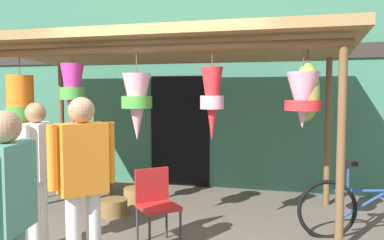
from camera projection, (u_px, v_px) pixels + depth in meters
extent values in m
plane|color=#60564C|center=(159.00, 237.00, 4.62)|extent=(30.00, 30.00, 0.00)
cube|color=#387056|center=(208.00, 81.00, 7.07)|extent=(10.96, 0.25, 3.83)
cube|color=#2D2823|center=(207.00, 54.00, 6.90)|extent=(9.87, 0.04, 0.24)
cube|color=black|center=(180.00, 131.00, 7.13)|extent=(1.10, 0.03, 2.00)
cylinder|color=brown|center=(341.00, 149.00, 4.11)|extent=(0.09, 0.09, 2.21)
cylinder|color=brown|center=(62.00, 126.00, 7.02)|extent=(0.09, 0.09, 2.21)
cylinder|color=brown|center=(328.00, 132.00, 5.86)|extent=(0.09, 0.09, 2.21)
cylinder|color=brown|center=(140.00, 49.00, 4.62)|extent=(4.72, 0.10, 0.10)
cylinder|color=brown|center=(183.00, 52.00, 6.35)|extent=(4.72, 0.10, 0.10)
cube|color=olive|center=(165.00, 48.00, 5.48)|extent=(5.02, 2.31, 0.27)
cylinder|color=brown|center=(19.00, 66.00, 5.16)|extent=(0.01, 0.01, 0.23)
cylinder|color=orange|center=(21.00, 113.00, 5.20)|extent=(0.34, 0.34, 1.00)
cylinder|color=green|center=(21.00, 113.00, 5.20)|extent=(0.37, 0.37, 0.18)
cylinder|color=brown|center=(72.00, 60.00, 4.96)|extent=(0.01, 0.01, 0.09)
cone|color=#D13399|center=(73.00, 98.00, 4.99)|extent=(0.29, 0.29, 0.87)
cylinder|color=green|center=(73.00, 93.00, 4.99)|extent=(0.32, 0.32, 0.16)
cylinder|color=brown|center=(136.00, 63.00, 4.61)|extent=(0.01, 0.01, 0.23)
cone|color=pink|center=(137.00, 107.00, 4.64)|extent=(0.34, 0.34, 0.80)
cylinder|color=green|center=(137.00, 102.00, 4.64)|extent=(0.36, 0.36, 0.14)
cylinder|color=brown|center=(212.00, 59.00, 4.41)|extent=(0.01, 0.01, 0.17)
cone|color=red|center=(212.00, 104.00, 4.44)|extent=(0.25, 0.25, 0.84)
cylinder|color=pink|center=(212.00, 102.00, 4.44)|extent=(0.27, 0.27, 0.15)
cylinder|color=brown|center=(303.00, 61.00, 4.21)|extent=(0.01, 0.01, 0.24)
cone|color=pink|center=(303.00, 100.00, 4.24)|extent=(0.36, 0.36, 0.61)
cylinder|color=red|center=(303.00, 105.00, 4.25)|extent=(0.39, 0.39, 0.11)
cylinder|color=#4C3D23|center=(308.00, 56.00, 4.23)|extent=(0.02, 0.02, 0.14)
ellipsoid|color=#89A842|center=(307.00, 92.00, 4.26)|extent=(0.26, 0.22, 0.63)
cube|color=brown|center=(70.00, 153.00, 6.24)|extent=(1.20, 0.72, 0.04)
cylinder|color=brown|center=(28.00, 179.00, 6.11)|extent=(0.05, 0.05, 0.72)
cylinder|color=brown|center=(92.00, 183.00, 5.83)|extent=(0.05, 0.05, 0.72)
cylinder|color=brown|center=(52.00, 171.00, 6.71)|extent=(0.05, 0.05, 0.72)
cylinder|color=brown|center=(111.00, 174.00, 6.42)|extent=(0.05, 0.05, 0.72)
ellipsoid|color=#D13399|center=(72.00, 149.00, 6.20)|extent=(0.65, 0.46, 0.10)
ellipsoid|color=yellow|center=(76.00, 149.00, 6.13)|extent=(0.29, 0.23, 0.07)
cube|color=#AD1E1E|center=(158.00, 207.00, 4.31)|extent=(0.57, 0.57, 0.04)
cube|color=#AD1E1E|center=(152.00, 186.00, 4.45)|extent=(0.32, 0.30, 0.40)
cylinder|color=#333338|center=(150.00, 234.00, 4.08)|extent=(0.03, 0.03, 0.44)
cylinder|color=#333338|center=(180.00, 229.00, 4.25)|extent=(0.03, 0.03, 0.44)
cylinder|color=#333338|center=(137.00, 224.00, 4.39)|extent=(0.03, 0.03, 0.44)
cylinder|color=#333338|center=(166.00, 219.00, 4.56)|extent=(0.03, 0.03, 0.44)
cylinder|color=brown|center=(113.00, 207.00, 5.45)|extent=(0.39, 0.39, 0.22)
cylinder|color=olive|center=(139.00, 195.00, 6.04)|extent=(0.46, 0.46, 0.23)
torus|color=black|center=(327.00, 210.00, 4.58)|extent=(0.70, 0.24, 0.71)
cylinder|color=navy|center=(372.00, 191.00, 4.57)|extent=(0.86, 0.28, 0.04)
cylinder|color=navy|center=(363.00, 205.00, 4.58)|extent=(0.49, 0.17, 0.31)
cylinder|color=navy|center=(348.00, 177.00, 4.55)|extent=(0.03, 0.03, 0.30)
cube|color=black|center=(348.00, 164.00, 4.54)|extent=(0.21, 0.13, 0.05)
cylinder|color=silver|center=(42.00, 212.00, 4.28)|extent=(0.13, 0.13, 0.79)
cylinder|color=silver|center=(35.00, 217.00, 4.10)|extent=(0.13, 0.13, 0.79)
cube|color=silver|center=(37.00, 151.00, 4.14)|extent=(0.31, 0.44, 0.59)
cylinder|color=silver|center=(46.00, 145.00, 4.40)|extent=(0.08, 0.08, 0.53)
cylinder|color=silver|center=(26.00, 152.00, 3.89)|extent=(0.08, 0.08, 0.53)
sphere|color=#9E704C|center=(36.00, 113.00, 4.12)|extent=(0.22, 0.22, 0.22)
cube|color=#4C8E7A|center=(6.00, 187.00, 2.57)|extent=(0.29, 0.43, 0.58)
cylinder|color=#4C8E7A|center=(26.00, 175.00, 2.82)|extent=(0.08, 0.08, 0.53)
sphere|color=tan|center=(4.00, 127.00, 2.54)|extent=(0.21, 0.21, 0.21)
cylinder|color=silver|center=(94.00, 237.00, 3.50)|extent=(0.13, 0.13, 0.82)
cube|color=orange|center=(82.00, 158.00, 3.40)|extent=(0.43, 0.45, 0.61)
cylinder|color=orange|center=(110.00, 152.00, 3.54)|extent=(0.08, 0.08, 0.55)
cylinder|color=orange|center=(52.00, 158.00, 3.25)|extent=(0.08, 0.08, 0.55)
sphere|color=tan|center=(82.00, 110.00, 3.37)|extent=(0.22, 0.22, 0.22)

